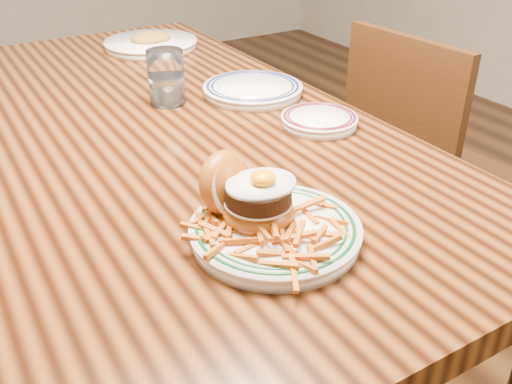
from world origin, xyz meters
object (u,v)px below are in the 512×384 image
table (158,159)px  chair_right (419,165)px  main_plate (267,217)px  side_plate (319,120)px

table → chair_right: size_ratio=1.87×
table → main_plate: size_ratio=5.98×
main_plate → side_plate: 0.43m
side_plate → table: bearing=148.7°
chair_right → main_plate: 0.98m
table → side_plate: (0.29, -0.20, 0.10)m
table → side_plate: size_ratio=9.89×
main_plate → side_plate: size_ratio=1.65×
chair_right → main_plate: bearing=25.1°
side_plate → main_plate: bearing=-133.6°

